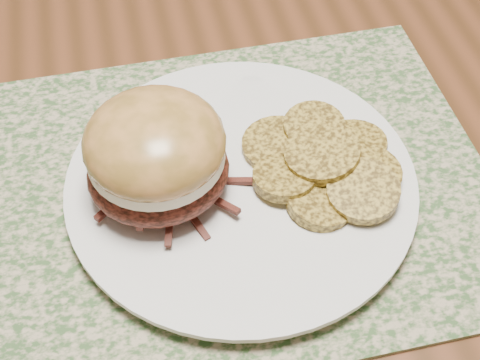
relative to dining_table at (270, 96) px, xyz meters
name	(u,v)px	position (x,y,z in m)	size (l,w,h in m)	color
ground	(258,359)	(0.00, 0.00, -0.67)	(3.50, 3.50, 0.00)	#4E311A
dining_table	(270,96)	(0.00, 0.00, 0.00)	(1.50, 0.90, 0.75)	brown
placemat	(213,190)	(-0.10, -0.18, 0.08)	(0.45, 0.33, 0.00)	#37562C
dinner_plate	(241,184)	(-0.07, -0.19, 0.09)	(0.26, 0.26, 0.02)	silver
pork_sandwich	(156,154)	(-0.14, -0.18, 0.14)	(0.12, 0.12, 0.08)	black
roasted_potatoes	(325,162)	(-0.01, -0.19, 0.11)	(0.13, 0.14, 0.03)	#A68830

